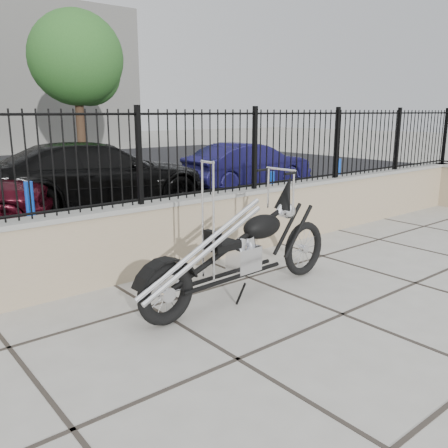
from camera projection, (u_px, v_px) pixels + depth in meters
name	position (u px, v px, depth m)	size (l,w,h in m)	color
ground_plane	(343.00, 314.00, 5.10)	(90.00, 90.00, 0.00)	#99968E
parking_lot	(7.00, 183.00, 14.50)	(30.00, 30.00, 0.00)	black
retaining_wall	(203.00, 228.00, 6.87)	(14.00, 0.36, 0.96)	gray
iron_fence	(202.00, 153.00, 6.62)	(14.00, 0.08, 1.20)	black
chopper_motorcycle	(241.00, 229.00, 5.37)	(2.78, 0.49, 1.67)	black
car_black	(98.00, 175.00, 10.65)	(2.07, 5.08, 1.47)	black
car_blue	(248.00, 165.00, 13.63)	(1.34, 3.83, 1.26)	#13113F
bollard_a	(31.00, 216.00, 7.36)	(0.13, 0.13, 1.09)	#0B1AAB
bollard_b	(272.00, 191.00, 10.35)	(0.10, 0.10, 0.86)	#0B5AA9
bollard_c	(338.00, 178.00, 12.01)	(0.12, 0.12, 0.97)	#0B1CA9
tree_right	(76.00, 54.00, 18.61)	(3.68, 3.68, 6.21)	#382619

